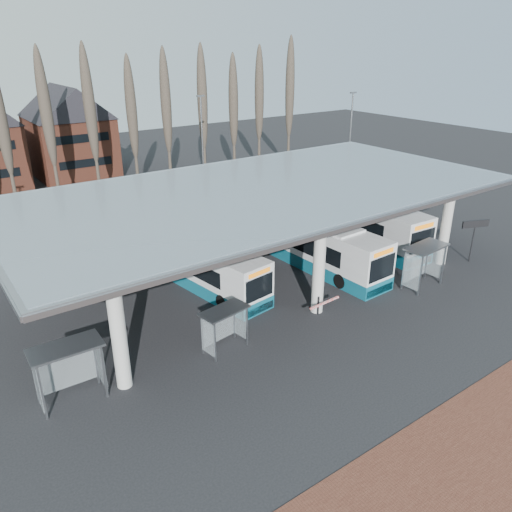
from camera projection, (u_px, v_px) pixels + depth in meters
ground at (346, 329)px, 27.90m from camera, size 140.00×140.00×0.00m
station_canopy at (262, 198)px, 31.62m from camera, size 32.00×16.00×6.34m
poplar_row at (112, 108)px, 49.04m from camera, size 45.10×1.10×14.50m
lamp_post_b at (203, 147)px, 48.39m from camera, size 0.80×0.16×10.17m
lamp_post_c at (350, 141)px, 51.40m from camera, size 0.80×0.16×10.17m
bus_1 at (199, 262)px, 32.63m from camera, size 3.97×11.61×3.16m
bus_2 at (312, 243)px, 35.49m from camera, size 3.07×12.49×3.45m
bus_3 at (357, 219)px, 39.93m from camera, size 3.44×13.10×3.60m
shelter_0 at (67, 360)px, 21.68m from camera, size 3.09×1.61×2.84m
shelter_1 at (223, 320)px, 25.50m from camera, size 2.69×1.63×2.35m
shelter_2 at (423, 257)px, 32.06m from camera, size 3.18×1.76×2.85m
info_sign_0 at (475, 227)px, 35.45m from camera, size 2.02×0.88×3.16m
info_sign_1 at (421, 202)px, 39.79m from camera, size 2.42×0.27×3.59m
barrier at (323, 303)px, 28.77m from camera, size 2.31×0.68×1.15m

